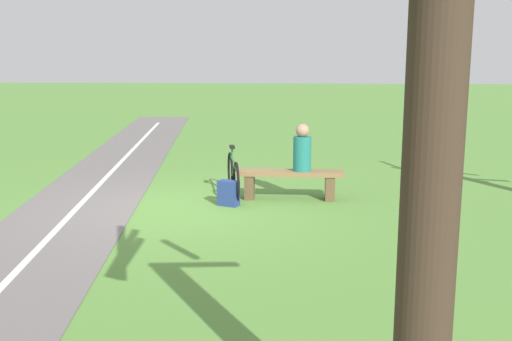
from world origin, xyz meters
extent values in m
plane|color=#548438|center=(0.00, 0.00, 0.00)|extent=(80.00, 80.00, 0.00)
cube|color=brown|center=(-1.88, -0.75, 0.46)|extent=(1.85, 0.37, 0.08)
cube|color=brown|center=(-2.58, -0.75, 0.21)|extent=(0.16, 0.33, 0.42)
cube|color=brown|center=(-1.19, -0.76, 0.21)|extent=(0.16, 0.33, 0.42)
cylinder|color=#1E6B66|center=(-2.09, -0.75, 0.80)|extent=(0.31, 0.31, 0.59)
sphere|color=#9E755B|center=(-2.09, -0.75, 1.20)|extent=(0.23, 0.23, 0.23)
torus|color=black|center=(-0.99, -0.41, 0.35)|extent=(0.19, 0.70, 0.70)
torus|color=black|center=(-0.79, -1.39, 0.35)|extent=(0.19, 0.70, 0.70)
cylinder|color=#237038|center=(-0.89, -0.90, 0.65)|extent=(0.21, 0.84, 0.04)
cylinder|color=#237038|center=(-0.92, -0.76, 0.50)|extent=(0.16, 0.61, 0.33)
cylinder|color=#237038|center=(-0.86, -1.05, 0.75)|extent=(0.03, 0.03, 0.20)
cube|color=black|center=(-0.86, -1.05, 0.86)|extent=(0.12, 0.21, 0.05)
cube|color=navy|center=(-0.88, -0.23, 0.21)|extent=(0.38, 0.30, 0.42)
cube|color=#2A438C|center=(-0.92, -0.34, 0.15)|extent=(0.23, 0.12, 0.19)
cylinder|color=#38281E|center=(-2.69, 6.47, 1.51)|extent=(0.30, 0.30, 3.03)
camera|label=1|loc=(-2.01, 9.55, 2.51)|focal=42.80mm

